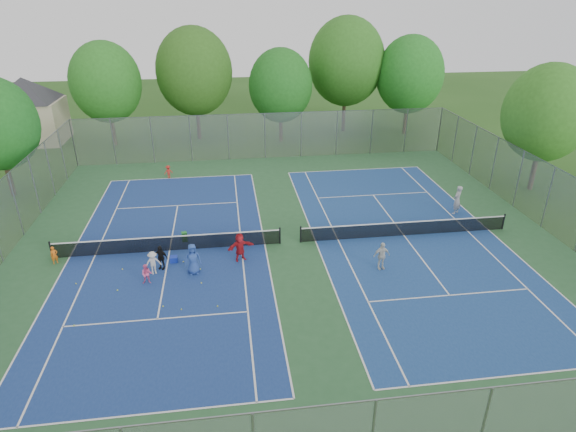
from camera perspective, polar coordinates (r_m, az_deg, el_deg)
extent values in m
plane|color=#265019|center=(28.49, 0.27, -3.22)|extent=(120.00, 120.00, 0.00)
cube|color=#2A5931|center=(28.49, 0.27, -3.21)|extent=(32.00, 32.00, 0.01)
cube|color=navy|center=(28.48, -13.85, -4.00)|extent=(10.97, 23.77, 0.01)
cube|color=navy|center=(30.15, 13.57, -2.25)|extent=(10.97, 23.77, 0.01)
cube|color=black|center=(28.28, -13.94, -3.22)|extent=(12.87, 0.10, 0.91)
cube|color=black|center=(29.96, 13.66, -1.50)|extent=(12.87, 0.10, 0.91)
cube|color=gray|center=(42.55, -2.75, 9.44)|extent=(32.00, 0.10, 4.00)
cube|color=gray|center=(33.60, 28.43, 1.92)|extent=(0.10, 32.00, 4.00)
cube|color=#B7A88C|center=(53.46, -28.19, 9.81)|extent=(6.00, 5.00, 4.00)
pyramid|color=#2D2D33|center=(52.71, -29.14, 14.17)|extent=(11.03, 11.03, 2.20)
cylinder|color=#443326|center=(49.40, -20.06, 9.90)|extent=(0.36, 0.36, 3.50)
ellipsoid|color=#24641D|center=(48.57, -20.80, 14.60)|extent=(6.40, 6.40, 7.36)
cylinder|color=#443326|center=(49.26, -10.61, 11.16)|extent=(0.36, 0.36, 3.85)
ellipsoid|color=#295518|center=(48.37, -11.06, 16.47)|extent=(7.20, 7.20, 8.28)
cylinder|color=#443326|center=(47.66, -0.86, 10.67)|extent=(0.36, 0.36, 3.15)
ellipsoid|color=#1D5C1A|center=(46.84, -0.89, 15.20)|extent=(6.00, 6.00, 6.90)
cylinder|color=#443326|center=(51.66, 6.64, 12.26)|extent=(0.36, 0.36, 4.20)
ellipsoid|color=#2A601B|center=(50.79, 6.93, 17.71)|extent=(7.60, 7.60, 8.74)
cylinder|color=#443326|center=(51.69, 13.75, 11.33)|extent=(0.36, 0.36, 3.50)
ellipsoid|color=#1F681E|center=(50.89, 14.25, 15.94)|extent=(6.60, 6.60, 7.59)
cylinder|color=#443326|center=(39.94, -30.20, 4.26)|extent=(0.36, 0.36, 3.15)
cylinder|color=#443326|center=(39.93, 27.17, 5.19)|extent=(0.36, 0.36, 3.50)
ellipsoid|color=#2E671E|center=(38.93, 28.34, 10.70)|extent=(6.00, 6.00, 6.90)
cube|color=#1832B9|center=(27.25, -13.37, -5.00)|extent=(0.40, 0.40, 0.33)
cube|color=#24862E|center=(29.19, -12.17, -2.43)|extent=(0.36, 0.36, 0.59)
imported|color=orange|center=(29.12, -25.97, -4.21)|extent=(0.45, 0.39, 1.03)
imported|color=#EE5C96|center=(25.52, -16.40, -6.62)|extent=(0.55, 0.43, 1.09)
imported|color=beige|center=(26.18, -15.70, -5.37)|extent=(0.97, 0.77, 1.32)
imported|color=black|center=(26.52, -14.86, -4.77)|extent=(0.88, 0.63, 1.38)
imported|color=#294896|center=(25.64, -11.22, -5.03)|extent=(0.91, 0.66, 1.72)
imported|color=#B01920|center=(26.49, -5.71, -3.68)|extent=(1.59, 0.98, 1.64)
imported|color=red|center=(39.35, -14.00, 5.11)|extent=(0.77, 0.59, 1.04)
imported|color=#9D9D9F|center=(33.72, 19.41, 1.82)|extent=(0.86, 0.80, 1.97)
imported|color=silver|center=(26.07, 11.02, -4.66)|extent=(0.96, 0.47, 1.58)
sphere|color=gold|center=(27.33, -19.03, -6.01)|extent=(0.07, 0.07, 0.07)
sphere|color=gold|center=(26.93, -23.81, -7.38)|extent=(0.07, 0.07, 0.07)
sphere|color=yellow|center=(26.32, -16.21, -6.86)|extent=(0.07, 0.07, 0.07)
sphere|color=yellow|center=(25.12, -10.23, -7.84)|extent=(0.07, 0.07, 0.07)
sphere|color=#BDD631|center=(23.83, -14.58, -10.35)|extent=(0.07, 0.07, 0.07)
sphere|color=#CAEF37|center=(25.63, -19.56, -8.32)|extent=(0.07, 0.07, 0.07)
sphere|color=#D0F138|center=(23.92, -24.01, -11.80)|extent=(0.07, 0.07, 0.07)
sphere|color=#B5DB32|center=(26.29, -10.36, -6.23)|extent=(0.07, 0.07, 0.07)
sphere|color=#BFD030|center=(23.43, -12.52, -10.78)|extent=(0.07, 0.07, 0.07)
sphere|color=#CFDF33|center=(23.33, -8.35, -10.56)|extent=(0.07, 0.07, 0.07)
sphere|color=yellow|center=(27.13, -12.28, -5.36)|extent=(0.07, 0.07, 0.07)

